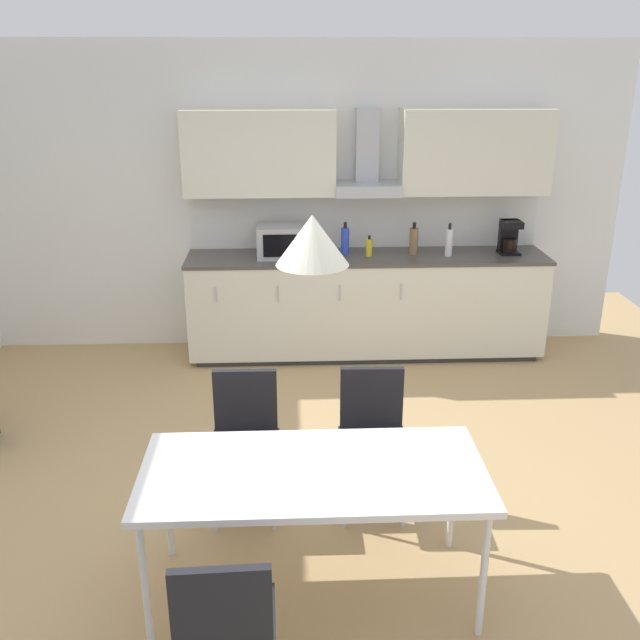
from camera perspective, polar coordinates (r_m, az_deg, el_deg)
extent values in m
cube|color=tan|center=(4.59, -3.64, -14.53)|extent=(7.94, 8.05, 0.02)
cube|color=white|center=(6.61, -3.55, 9.61)|extent=(6.36, 0.10, 2.76)
cube|color=#333333|center=(6.70, 3.62, -2.37)|extent=(3.07, 0.57, 0.05)
cube|color=silver|center=(6.53, 3.71, 1.31)|extent=(3.19, 0.62, 0.86)
cube|color=#4C4742|center=(6.40, 3.80, 5.07)|extent=(3.21, 0.64, 0.03)
cube|color=silver|center=(6.16, -8.34, 2.02)|extent=(0.01, 0.01, 0.14)
cube|color=silver|center=(6.12, -3.38, 2.11)|extent=(0.01, 0.01, 0.14)
cube|color=silver|center=(6.14, 1.60, 2.18)|extent=(0.01, 0.01, 0.14)
cube|color=silver|center=(6.20, 6.51, 2.24)|extent=(0.01, 0.01, 0.14)
cube|color=silver|center=(6.63, 3.57, 7.90)|extent=(3.19, 0.02, 0.49)
cube|color=silver|center=(6.33, -4.88, 13.19)|extent=(1.31, 0.34, 0.73)
cube|color=silver|center=(6.53, 12.31, 13.03)|extent=(1.31, 0.34, 0.73)
cube|color=#B7BABF|center=(6.39, 3.81, 10.45)|extent=(0.57, 0.40, 0.10)
cube|color=#B7BABF|center=(6.45, 3.77, 13.58)|extent=(0.20, 0.16, 0.68)
cube|color=#ADADB2|center=(6.32, -2.85, 6.35)|extent=(0.48, 0.34, 0.28)
cube|color=black|center=(6.16, -3.22, 5.95)|extent=(0.29, 0.01, 0.20)
cube|color=black|center=(6.66, 14.85, 5.25)|extent=(0.18, 0.18, 0.02)
cylinder|color=black|center=(6.63, 14.92, 5.81)|extent=(0.12, 0.12, 0.12)
cube|color=black|center=(6.68, 14.81, 6.54)|extent=(0.16, 0.08, 0.30)
cube|color=black|center=(6.59, 15.07, 7.40)|extent=(0.18, 0.16, 0.06)
cylinder|color=white|center=(6.44, 10.27, 6.12)|extent=(0.06, 0.06, 0.24)
cylinder|color=black|center=(6.40, 10.36, 7.39)|extent=(0.03, 0.03, 0.05)
cylinder|color=yellow|center=(6.36, 3.95, 5.80)|extent=(0.06, 0.06, 0.15)
cylinder|color=black|center=(6.34, 3.97, 6.61)|extent=(0.02, 0.02, 0.03)
cylinder|color=blue|center=(6.41, 2.02, 6.34)|extent=(0.07, 0.07, 0.24)
cylinder|color=black|center=(6.37, 2.03, 7.59)|extent=(0.03, 0.03, 0.05)
cylinder|color=brown|center=(6.45, 7.50, 6.26)|extent=(0.08, 0.08, 0.24)
cylinder|color=black|center=(6.41, 7.56, 7.51)|extent=(0.03, 0.03, 0.05)
cube|color=white|center=(3.54, -0.55, -12.09)|extent=(1.68, 0.78, 0.04)
cylinder|color=silver|center=(3.56, -13.82, -19.89)|extent=(0.04, 0.04, 0.70)
cylinder|color=silver|center=(3.60, 12.95, -19.23)|extent=(0.04, 0.04, 0.70)
cylinder|color=silver|center=(4.07, -12.10, -13.95)|extent=(0.04, 0.04, 0.70)
cylinder|color=silver|center=(4.11, 10.56, -13.47)|extent=(0.04, 0.04, 0.70)
cube|color=black|center=(4.27, -6.04, -10.16)|extent=(0.40, 0.40, 0.04)
cube|color=black|center=(4.32, -5.99, -6.44)|extent=(0.38, 0.04, 0.40)
cylinder|color=silver|center=(4.24, -3.71, -14.06)|extent=(0.02, 0.02, 0.43)
cylinder|color=silver|center=(4.27, -8.42, -14.03)|extent=(0.02, 0.02, 0.43)
cylinder|color=silver|center=(4.53, -3.59, -11.63)|extent=(0.02, 0.02, 0.43)
cylinder|color=silver|center=(4.55, -7.96, -11.62)|extent=(0.02, 0.02, 0.43)
cube|color=black|center=(4.29, 4.27, -9.96)|extent=(0.41, 0.41, 0.04)
cube|color=black|center=(4.34, 4.15, -6.25)|extent=(0.38, 0.05, 0.40)
cylinder|color=silver|center=(4.29, 6.70, -13.77)|extent=(0.02, 0.02, 0.43)
cylinder|color=silver|center=(4.26, 2.02, -13.88)|extent=(0.02, 0.02, 0.43)
cylinder|color=silver|center=(4.57, 6.18, -11.38)|extent=(0.02, 0.02, 0.43)
cylinder|color=silver|center=(4.54, 1.83, -11.47)|extent=(0.02, 0.02, 0.43)
cube|color=black|center=(3.17, -7.50, -22.92)|extent=(0.41, 0.41, 0.04)
cube|color=black|center=(2.89, -7.87, -22.19)|extent=(0.38, 0.05, 0.40)
cylinder|color=silver|center=(3.47, -10.24, -23.82)|extent=(0.02, 0.02, 0.43)
cylinder|color=silver|center=(3.45, -4.09, -23.78)|extent=(0.02, 0.02, 0.43)
cone|color=silver|center=(3.07, -0.62, 6.42)|extent=(0.32, 0.32, 0.22)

